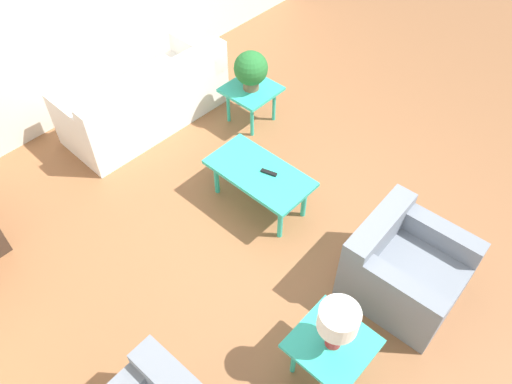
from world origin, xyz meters
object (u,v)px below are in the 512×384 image
side_table_plant (251,93)px  table_lamp (338,322)px  coffee_table (259,176)px  side_table_lamp (332,347)px  potted_plant (251,69)px  armchair (403,268)px  sofa (147,101)px

side_table_plant → table_lamp: table_lamp is taller
coffee_table → side_table_plant: (0.96, -0.91, -0.00)m
side_table_lamp → table_lamp: 0.38m
side_table_lamp → potted_plant: (2.52, -1.83, 0.32)m
side_table_plant → side_table_lamp: size_ratio=1.00×
coffee_table → side_table_plant: side_table_plant is taller
coffee_table → table_lamp: bearing=149.3°
armchair → side_table_lamp: size_ratio=1.63×
side_table_plant → side_table_lamp: 3.11m
side_table_plant → potted_plant: bearing=123.7°
sofa → armchair: 3.38m
coffee_table → potted_plant: bearing=-43.5°
sofa → side_table_lamp: 3.52m
potted_plant → table_lamp: (-2.52, 1.83, 0.06)m
coffee_table → side_table_plant: 1.32m
side_table_lamp → table_lamp: (0.00, -0.00, 0.38)m
armchair → potted_plant: bearing=69.7°
armchair → side_table_lamp: (0.01, 1.02, 0.10)m
sofa → armchair: size_ratio=2.12×
potted_plant → table_lamp: 3.11m
coffee_table → side_table_lamp: 1.81m
potted_plant → table_lamp: size_ratio=1.02×
sofa → side_table_plant: size_ratio=3.45×
table_lamp → armchair: bearing=-90.3°
coffee_table → side_table_lamp: (-1.56, 0.93, -0.00)m
sofa → armchair: bearing=91.5°
sofa → table_lamp: 3.55m
sofa → side_table_lamp: sofa is taller
potted_plant → side_table_lamp: bearing=143.9°
armchair → coffee_table: (1.56, 0.09, 0.10)m
sofa → coffee_table: size_ratio=1.85×
sofa → coffee_table: sofa is taller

